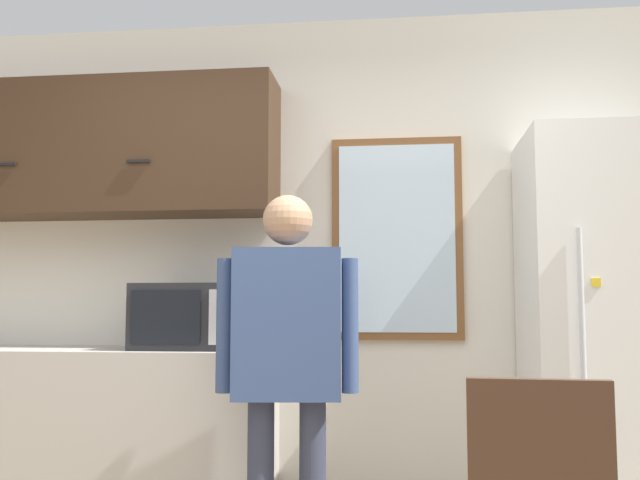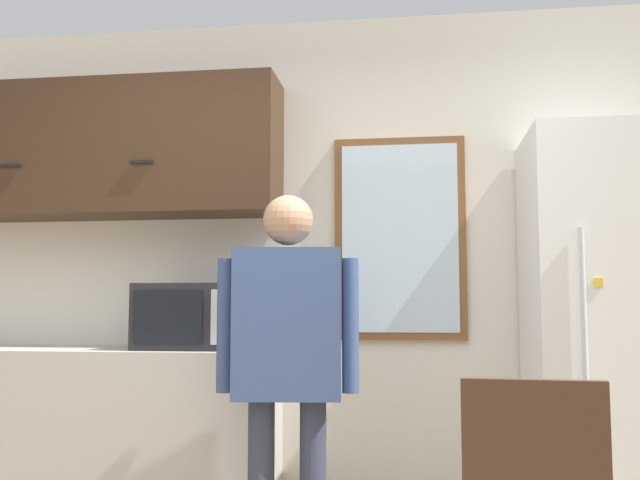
% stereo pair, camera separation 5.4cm
% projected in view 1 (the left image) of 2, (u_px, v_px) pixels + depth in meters
% --- Properties ---
extents(back_wall, '(6.00, 0.06, 2.70)m').
position_uv_depth(back_wall, '(311.00, 266.00, 3.83)').
color(back_wall, silver).
rests_on(back_wall, ground_plane).
extents(counter, '(2.04, 0.59, 0.92)m').
position_uv_depth(counter, '(68.00, 441.00, 3.56)').
color(counter, '#BCB7AD').
rests_on(counter, ground_plane).
extents(upper_cabinets, '(2.04, 0.38, 0.72)m').
position_uv_depth(upper_cabinets, '(88.00, 150.00, 3.82)').
color(upper_cabinets, '#3D2819').
extents(microwave, '(0.48, 0.38, 0.32)m').
position_uv_depth(microwave, '(186.00, 316.00, 3.52)').
color(microwave, '#232326').
rests_on(microwave, counter).
extents(person, '(0.59, 0.27, 1.60)m').
position_uv_depth(person, '(287.00, 345.00, 2.96)').
color(person, '#33384C').
rests_on(person, ground_plane).
extents(refrigerator, '(0.74, 0.70, 1.94)m').
position_uv_depth(refrigerator, '(609.00, 343.00, 3.26)').
color(refrigerator, white).
rests_on(refrigerator, ground_plane).
extents(window, '(0.68, 0.05, 1.07)m').
position_uv_depth(window, '(397.00, 238.00, 3.75)').
color(window, brown).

